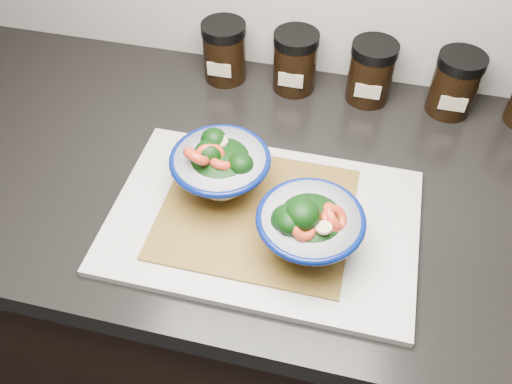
% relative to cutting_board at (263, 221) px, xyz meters
% --- Properties ---
extents(cabinet, '(3.43, 0.58, 0.86)m').
position_rel_cutting_board_xyz_m(cabinet, '(0.11, 0.09, -0.48)').
color(cabinet, black).
rests_on(cabinet, ground).
extents(countertop, '(3.50, 0.60, 0.04)m').
position_rel_cutting_board_xyz_m(countertop, '(0.11, 0.09, -0.03)').
color(countertop, black).
rests_on(countertop, cabinet).
extents(cutting_board, '(0.45, 0.30, 0.01)m').
position_rel_cutting_board_xyz_m(cutting_board, '(0.00, 0.00, 0.00)').
color(cutting_board, beige).
rests_on(cutting_board, countertop).
extents(bamboo_mat, '(0.28, 0.24, 0.00)m').
position_rel_cutting_board_xyz_m(bamboo_mat, '(-0.01, 0.01, 0.01)').
color(bamboo_mat, olive).
rests_on(bamboo_mat, cutting_board).
extents(bowl_left, '(0.15, 0.15, 0.11)m').
position_rel_cutting_board_xyz_m(bowl_left, '(-0.07, 0.04, 0.06)').
color(bowl_left, white).
rests_on(bowl_left, bamboo_mat).
extents(bowl_right, '(0.15, 0.15, 0.10)m').
position_rel_cutting_board_xyz_m(bowl_right, '(0.07, -0.04, 0.06)').
color(bowl_right, white).
rests_on(bowl_right, bamboo_mat).
extents(spice_jar_a, '(0.08, 0.08, 0.11)m').
position_rel_cutting_board_xyz_m(spice_jar_a, '(-0.15, 0.33, 0.05)').
color(spice_jar_a, black).
rests_on(spice_jar_a, countertop).
extents(spice_jar_b, '(0.08, 0.08, 0.11)m').
position_rel_cutting_board_xyz_m(spice_jar_b, '(-0.02, 0.33, 0.05)').
color(spice_jar_b, black).
rests_on(spice_jar_b, countertop).
extents(spice_jar_c, '(0.08, 0.08, 0.11)m').
position_rel_cutting_board_xyz_m(spice_jar_c, '(0.12, 0.33, 0.05)').
color(spice_jar_c, black).
rests_on(spice_jar_c, countertop).
extents(spice_jar_d, '(0.08, 0.08, 0.11)m').
position_rel_cutting_board_xyz_m(spice_jar_d, '(0.26, 0.33, 0.05)').
color(spice_jar_d, black).
rests_on(spice_jar_d, countertop).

